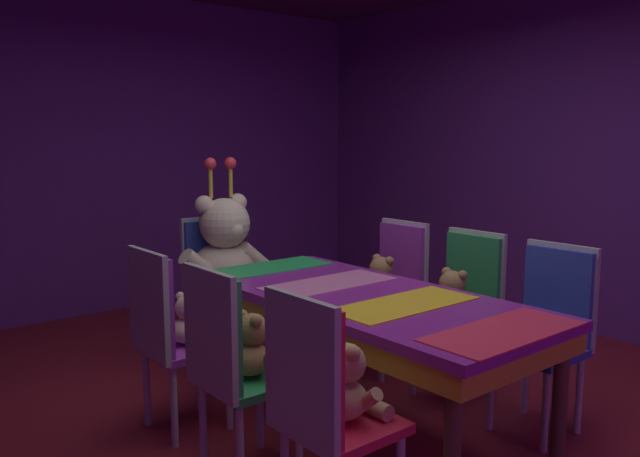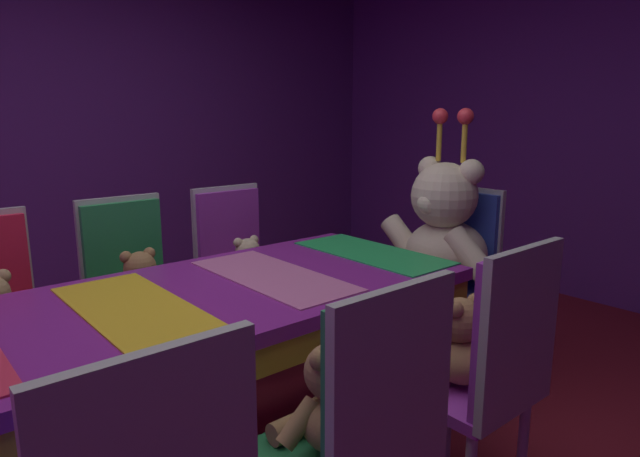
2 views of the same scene
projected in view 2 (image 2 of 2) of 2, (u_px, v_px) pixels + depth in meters
name	position (u px, v px, depth m)	size (l,w,h in m)	color
wall_back	(604.00, 111.00, 3.88)	(5.20, 0.12, 2.80)	#59267F
wall_left	(21.00, 111.00, 3.79)	(0.12, 6.40, 2.80)	#59267F
banquet_table	(210.00, 314.00, 2.01)	(0.90, 2.02, 0.75)	purple
chair_left_1	(130.00, 277.00, 2.64)	(0.42, 0.41, 0.98)	#268C4C
teddy_left_1	(142.00, 286.00, 2.54)	(0.25, 0.32, 0.30)	#9E7247
chair_left_2	(235.00, 257.00, 3.03)	(0.42, 0.41, 0.98)	purple
teddy_left_2	(249.00, 266.00, 2.93)	(0.22, 0.29, 0.27)	beige
chair_right_1	(369.00, 425.00, 1.39)	(0.42, 0.41, 0.98)	#268C4C
teddy_right_1	(331.00, 403.00, 1.50)	(0.26, 0.34, 0.32)	#9E7247
chair_right_2	(495.00, 359.00, 1.76)	(0.42, 0.41, 0.98)	purple
teddy_right_2	(457.00, 345.00, 1.87)	(0.26, 0.33, 0.31)	#9E7247
throne_chair	(459.00, 258.00, 3.00)	(0.41, 0.42, 0.98)	#2D47B2
king_teddy_bear	(441.00, 233.00, 2.85)	(0.74, 0.57, 0.95)	beige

